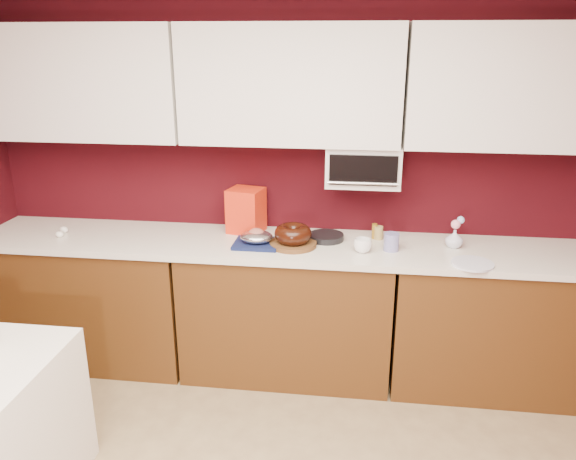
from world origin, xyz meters
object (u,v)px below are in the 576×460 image
at_px(pandoro_box, 246,210).
at_px(coffee_mug, 363,244).
at_px(foil_ham_nest, 257,237).
at_px(bundt_cake, 293,234).
at_px(flower_vase, 454,237).
at_px(blue_jar, 391,242).
at_px(toaster_oven, 363,165).

height_order(pandoro_box, coffee_mug, pandoro_box).
height_order(foil_ham_nest, coffee_mug, coffee_mug).
xyz_separation_m(bundt_cake, flower_vase, (0.98, 0.11, -0.02)).
bearing_deg(pandoro_box, coffee_mug, -7.27).
bearing_deg(coffee_mug, flower_vase, 15.75).
bearing_deg(bundt_cake, pandoro_box, 145.03).
distance_m(bundt_cake, blue_jar, 0.59).
relative_size(pandoro_box, coffee_mug, 2.86).
xyz_separation_m(coffee_mug, flower_vase, (0.55, 0.16, 0.01)).
relative_size(toaster_oven, flower_vase, 3.54).
bearing_deg(toaster_oven, bundt_cake, -152.10).
xyz_separation_m(foil_ham_nest, flower_vase, (1.20, 0.12, 0.01)).
xyz_separation_m(foil_ham_nest, blue_jar, (0.82, 0.02, -0.00)).
bearing_deg(blue_jar, pandoro_box, 165.99).
bearing_deg(bundt_cake, foil_ham_nest, -176.60).
height_order(toaster_oven, flower_vase, toaster_oven).
distance_m(foil_ham_nest, blue_jar, 0.82).
height_order(toaster_oven, blue_jar, toaster_oven).
distance_m(coffee_mug, blue_jar, 0.18).
height_order(bundt_cake, flower_vase, same).
xyz_separation_m(bundt_cake, pandoro_box, (-0.34, 0.24, 0.06)).
relative_size(toaster_oven, pandoro_box, 1.55).
bearing_deg(bundt_cake, flower_vase, 6.26).
relative_size(toaster_oven, blue_jar, 4.17).
relative_size(pandoro_box, blue_jar, 2.68).
relative_size(coffee_mug, flower_vase, 0.80).
xyz_separation_m(toaster_oven, blue_jar, (0.19, -0.21, -0.42)).
relative_size(toaster_oven, coffee_mug, 4.44).
distance_m(toaster_oven, bundt_cake, 0.61).
relative_size(foil_ham_nest, blue_jar, 1.88).
bearing_deg(flower_vase, foil_ham_nest, -174.27).
distance_m(toaster_oven, foil_ham_nest, 0.79).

